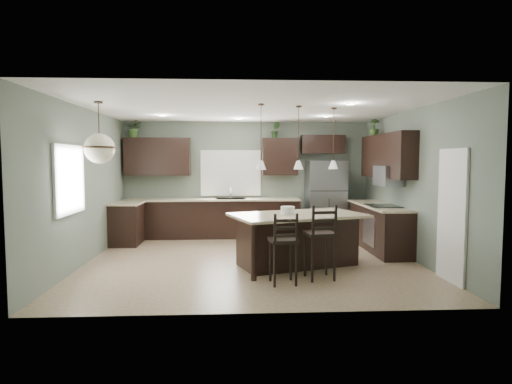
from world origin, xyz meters
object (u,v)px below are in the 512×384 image
object	(u,v)px
refrigerator	(326,199)
bar_stool_left	(283,248)
serving_dish	(288,210)
bar_stool_center	(320,242)
plant_back_left	(134,128)
kitchen_island	(298,240)

from	to	relation	value
refrigerator	bar_stool_left	world-z (taller)	refrigerator
serving_dish	bar_stool_left	bearing A→B (deg)	-101.02
bar_stool_center	plant_back_left	bearing A→B (deg)	125.86
kitchen_island	bar_stool_center	bearing A→B (deg)	-93.92
serving_dish	bar_stool_left	world-z (taller)	bar_stool_left
refrigerator	plant_back_left	world-z (taller)	plant_back_left
serving_dish	plant_back_left	world-z (taller)	plant_back_left
serving_dish	bar_stool_center	size ratio (longest dim) A/B	0.20
plant_back_left	bar_stool_left	bearing A→B (deg)	-52.92
bar_stool_center	plant_back_left	size ratio (longest dim) A/B	2.66
bar_stool_left	plant_back_left	bearing A→B (deg)	120.89
kitchen_island	serving_dish	distance (m)	0.57
kitchen_island	bar_stool_left	distance (m)	1.15
serving_dish	plant_back_left	bearing A→B (deg)	136.93
refrigerator	bar_stool_center	distance (m)	3.78
refrigerator	serving_dish	bearing A→B (deg)	-114.16
plant_back_left	serving_dish	bearing A→B (deg)	-43.07
bar_stool_center	serving_dish	bearing A→B (deg)	109.80
kitchen_island	serving_dish	world-z (taller)	serving_dish
refrigerator	bar_stool_left	distance (m)	4.19
bar_stool_center	bar_stool_left	bearing A→B (deg)	-166.29
kitchen_island	serving_dish	size ratio (longest dim) A/B	9.37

